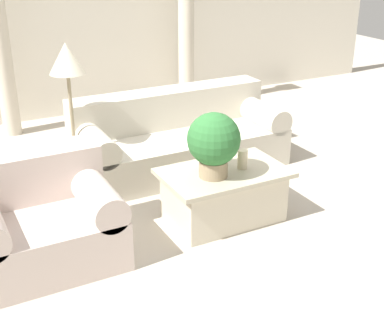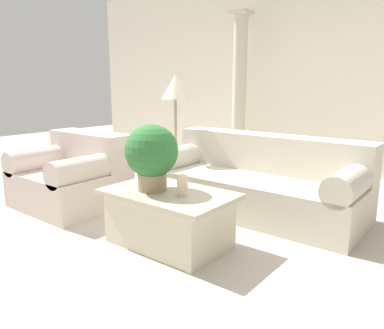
# 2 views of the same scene
# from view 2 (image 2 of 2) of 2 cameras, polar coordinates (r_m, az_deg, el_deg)

# --- Properties ---
(ground_plane) EXTENTS (16.00, 16.00, 0.00)m
(ground_plane) POSITION_cam_2_polar(r_m,az_deg,el_deg) (3.72, 0.81, -9.40)
(ground_plane) COLOR #BCB2A3
(wall_back) EXTENTS (10.00, 0.06, 3.20)m
(wall_back) POSITION_cam_2_polar(r_m,az_deg,el_deg) (6.30, 19.27, 13.61)
(wall_back) COLOR silver
(wall_back) RESTS_ON ground_plane
(sofa_long) EXTENTS (2.25, 0.96, 0.82)m
(sofa_long) POSITION_cam_2_polar(r_m,az_deg,el_deg) (4.14, 10.04, -2.54)
(sofa_long) COLOR beige
(sofa_long) RESTS_ON ground_plane
(loveseat) EXTENTS (1.14, 0.96, 0.82)m
(loveseat) POSITION_cam_2_polar(r_m,az_deg,el_deg) (4.49, -17.57, -1.55)
(loveseat) COLOR beige
(loveseat) RESTS_ON ground_plane
(coffee_table) EXTENTS (1.11, 0.70, 0.48)m
(coffee_table) POSITION_cam_2_polar(r_m,az_deg,el_deg) (3.26, -3.52, -8.07)
(coffee_table) COLOR beige
(coffee_table) RESTS_ON ground_plane
(potted_plant) EXTENTS (0.45, 0.45, 0.57)m
(potted_plant) POSITION_cam_2_polar(r_m,az_deg,el_deg) (3.17, -6.18, 1.64)
(potted_plant) COLOR #937F60
(potted_plant) RESTS_ON coffee_table
(pillar_candle) EXTENTS (0.09, 0.09, 0.17)m
(pillar_candle) POSITION_cam_2_polar(r_m,az_deg,el_deg) (3.04, -1.48, -3.23)
(pillar_candle) COLOR beige
(pillar_candle) RESTS_ON coffee_table
(floor_lamp) EXTENTS (0.34, 0.34, 1.48)m
(floor_lamp) POSITION_cam_2_polar(r_m,az_deg,el_deg) (4.64, -2.56, 10.59)
(floor_lamp) COLOR gray
(floor_lamp) RESTS_ON ground_plane
(column_left) EXTENTS (0.32, 0.32, 2.52)m
(column_left) POSITION_cam_2_polar(r_m,az_deg,el_deg) (6.41, 7.24, 11.32)
(column_left) COLOR beige
(column_left) RESTS_ON ground_plane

